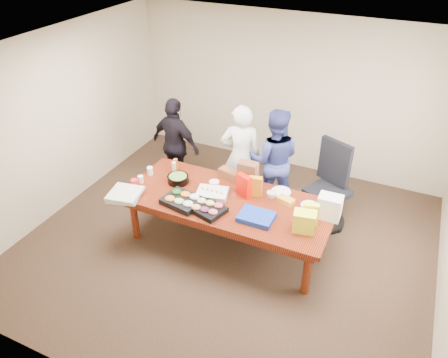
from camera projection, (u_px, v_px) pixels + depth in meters
The scene contains 36 objects.
floor at pixel (228, 243), 6.21m from camera, with size 5.50×5.00×0.02m, color #47301E.
ceiling at pixel (229, 54), 4.74m from camera, with size 5.50×5.00×0.02m, color white.
wall_back at pixel (289, 94), 7.38m from camera, with size 5.50×0.04×2.70m, color beige.
wall_front at pixel (103, 300), 3.56m from camera, with size 5.50×0.04×2.70m, color beige.
wall_left at pixel (61, 122), 6.45m from camera, with size 0.04×5.00×2.70m, color beige.
conference_table at pixel (228, 222), 6.00m from camera, with size 2.80×1.20×0.75m, color #4C1C0F.
office_chair at pixel (328, 189), 6.25m from camera, with size 0.62×0.62×1.23m, color black.
person_center at pixel (241, 157), 6.58m from camera, with size 0.62×0.40×1.69m, color silver.
person_right at pixel (274, 160), 6.55m from camera, with size 0.80×0.62×1.64m, color navy.
person_left at pixel (176, 145), 7.02m from camera, with size 0.93×0.39×1.58m, color black.
veggie_tray at pixel (182, 201), 5.71m from camera, with size 0.49×0.39×0.07m, color black.
fruit_tray at pixel (207, 209), 5.57m from camera, with size 0.44×0.34×0.07m, color black.
sheet_cake at pixel (212, 193), 5.86m from camera, with size 0.41×0.31×0.07m, color white.
salad_bowl at pixel (178, 179), 6.14m from camera, with size 0.30×0.30×0.10m, color black.
chip_bag_blue at pixel (256, 217), 5.43m from camera, with size 0.44×0.33×0.07m, color #15339B.
chip_bag_red at pixel (244, 186), 5.79m from camera, with size 0.22×0.09×0.32m, color red.
chip_bag_yellow at pixel (310, 214), 5.28m from camera, with size 0.20×0.08×0.30m, color #FAF62C.
chip_bag_orange at pixel (255, 186), 5.81m from camera, with size 0.18×0.08×0.29m, color orange.
mayo_jar at pixel (255, 189), 5.91m from camera, with size 0.08×0.08×0.12m, color white.
mustard_bottle at pixel (239, 179), 6.08m from camera, with size 0.06×0.06×0.16m, color yellow.
dressing_bottle at pixel (176, 165), 6.38m from camera, with size 0.06×0.06×0.19m, color #8B6017.
ranch_bottle at pixel (174, 168), 6.32m from camera, with size 0.06×0.06×0.18m, color beige.
banana_bunch at pixel (286, 200), 5.72m from camera, with size 0.22×0.13×0.07m, color gold.
bread_loaf at pixel (230, 174), 6.21m from camera, with size 0.33×0.14×0.13m, color brown.
kraft_bag at pixel (248, 174), 6.01m from camera, with size 0.27×0.16×0.35m, color brown.
red_cup at pixel (135, 184), 6.00m from camera, with size 0.10×0.10×0.13m, color red.
clear_cup_a at pixel (141, 179), 6.12m from camera, with size 0.08×0.08×0.11m, color white.
clear_cup_b at pixel (150, 171), 6.30m from camera, with size 0.09×0.09×0.12m, color white.
pizza_box_lower at pixel (125, 195), 5.85m from camera, with size 0.41×0.41×0.05m, color silver.
pizza_box_upper at pixel (125, 194), 5.79m from camera, with size 0.41×0.41×0.05m, color beige.
plate_a at pixel (310, 206), 5.67m from camera, with size 0.23×0.23×0.01m, color white.
plate_b at pixel (281, 192), 5.94m from camera, with size 0.27×0.27×0.02m, color white.
dip_bowl_a at pixel (272, 194), 5.86m from camera, with size 0.13×0.13×0.05m, color beige.
dip_bowl_b at pixel (214, 183), 6.08m from camera, with size 0.14×0.14×0.06m, color #F5DEC6.
grocery_bag_white at pixel (330, 207), 5.40m from camera, with size 0.29×0.21×0.31m, color white.
grocery_bag_yellow at pixel (304, 222), 5.18m from camera, with size 0.27×0.19×0.27m, color #F8FD2E.
Camera 1 is at (1.94, -4.31, 4.12)m, focal length 34.73 mm.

